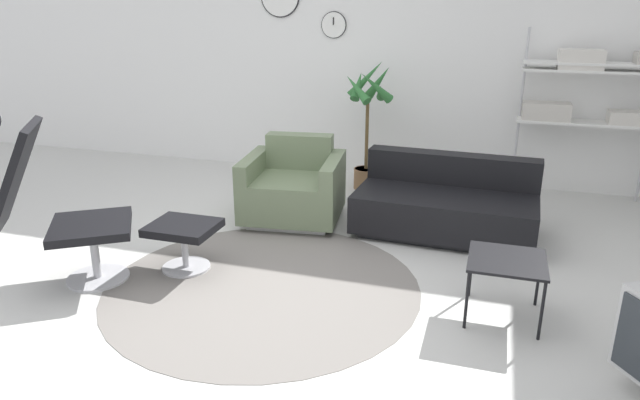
% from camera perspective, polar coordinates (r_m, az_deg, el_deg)
% --- Properties ---
extents(ground_plane, '(12.00, 12.00, 0.00)m').
position_cam_1_polar(ground_plane, '(4.33, -5.69, -7.14)').
color(ground_plane, silver).
extents(wall_back, '(12.00, 0.09, 2.80)m').
position_cam_1_polar(wall_back, '(6.56, 3.66, 14.66)').
color(wall_back, white).
rests_on(wall_back, ground_plane).
extents(round_rug, '(2.23, 2.23, 0.01)m').
position_cam_1_polar(round_rug, '(4.12, -5.72, -8.55)').
color(round_rug, slate).
rests_on(round_rug, ground_plane).
extents(lounge_chair, '(1.11, 0.99, 1.26)m').
position_cam_1_polar(lounge_chair, '(4.29, -26.84, 1.29)').
color(lounge_chair, '#BCBCC1').
rests_on(lounge_chair, ground_plane).
extents(ottoman, '(0.49, 0.41, 0.36)m').
position_cam_1_polar(ottoman, '(4.37, -13.47, -3.46)').
color(ottoman, '#BCBCC1').
rests_on(ottoman, ground_plane).
extents(armchair_red, '(0.95, 0.89, 0.74)m').
position_cam_1_polar(armchair_red, '(5.24, -2.64, 1.05)').
color(armchair_red, silver).
rests_on(armchair_red, ground_plane).
extents(couch_low, '(1.55, 0.89, 0.64)m').
position_cam_1_polar(couch_low, '(5.07, 12.48, -0.57)').
color(couch_low, black).
rests_on(couch_low, ground_plane).
extents(side_table, '(0.47, 0.47, 0.40)m').
position_cam_1_polar(side_table, '(3.76, 18.18, -6.12)').
color(side_table, black).
rests_on(side_table, ground_plane).
extents(potted_plant, '(0.55, 0.56, 1.37)m').
position_cam_1_polar(potted_plant, '(6.05, 4.81, 7.65)').
color(potted_plant, brown).
rests_on(potted_plant, ground_plane).
extents(shelf_unit, '(1.27, 0.28, 1.69)m').
position_cam_1_polar(shelf_unit, '(6.16, 25.08, 10.03)').
color(shelf_unit, '#BCBCC1').
rests_on(shelf_unit, ground_plane).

